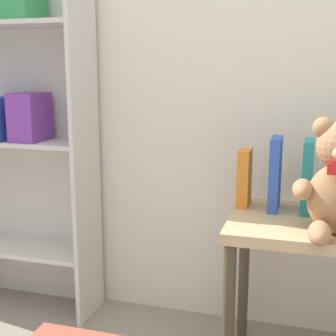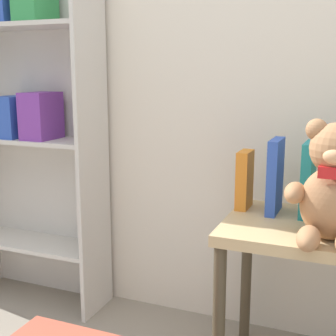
{
  "view_description": "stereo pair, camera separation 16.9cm",
  "coord_description": "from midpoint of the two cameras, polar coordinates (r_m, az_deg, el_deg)",
  "views": [
    {
      "loc": [
        0.18,
        -0.35,
        1.05
      ],
      "look_at": [
        -0.29,
        1.24,
        0.7
      ],
      "focal_mm": 50.0,
      "sensor_mm": 36.0,
      "label": 1
    },
    {
      "loc": [
        0.34,
        -0.3,
        1.05
      ],
      "look_at": [
        -0.29,
        1.24,
        0.7
      ],
      "focal_mm": 50.0,
      "sensor_mm": 36.0,
      "label": 2
    }
  ],
  "objects": [
    {
      "name": "wall_back",
      "position": [
        1.88,
        14.92,
        17.6
      ],
      "size": [
        4.8,
        0.06,
        2.5
      ],
      "color": "silver",
      "rests_on": "ground_plane"
    },
    {
      "name": "bookshelf_side",
      "position": [
        2.13,
        -13.86,
        5.86
      ],
      "size": [
        0.65,
        0.24,
        1.5
      ],
      "color": "beige",
      "rests_on": "ground_plane"
    },
    {
      "name": "display_table",
      "position": [
        1.62,
        20.77,
        -9.75
      ],
      "size": [
        0.6,
        0.44,
        0.57
      ],
      "color": "tan",
      "rests_on": "ground_plane"
    },
    {
      "name": "teddy_bear",
      "position": [
        1.42,
        22.76,
        -2.22
      ],
      "size": [
        0.27,
        0.24,
        0.35
      ],
      "color": "#A8754C",
      "rests_on": "display_table"
    },
    {
      "name": "book_standing_orange",
      "position": [
        1.68,
        12.18,
        -1.44
      ],
      "size": [
        0.04,
        0.11,
        0.21
      ],
      "primitive_type": "cube",
      "rotation": [
        0.0,
        0.0,
        -0.02
      ],
      "color": "orange",
      "rests_on": "display_table"
    },
    {
      "name": "book_standing_blue",
      "position": [
        1.65,
        15.82,
        -1.0
      ],
      "size": [
        0.04,
        0.15,
        0.26
      ],
      "primitive_type": "cube",
      "rotation": [
        0.0,
        0.0,
        -0.02
      ],
      "color": "#2D51B7",
      "rests_on": "display_table"
    },
    {
      "name": "book_standing_teal",
      "position": [
        1.65,
        19.55,
        -1.36
      ],
      "size": [
        0.04,
        0.14,
        0.25
      ],
      "primitive_type": "cube",
      "rotation": [
        0.0,
        0.0,
        -0.03
      ],
      "color": "teal",
      "rests_on": "display_table"
    }
  ]
}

